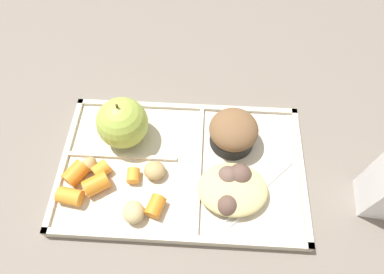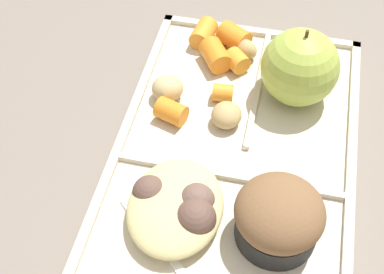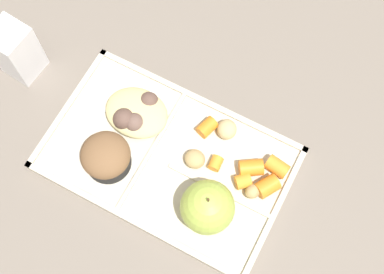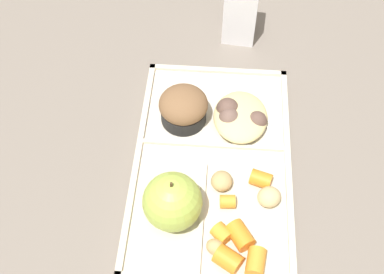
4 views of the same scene
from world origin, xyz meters
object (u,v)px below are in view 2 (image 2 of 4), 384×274
object	(u,v)px
lunch_tray	(233,159)
plastic_fork	(163,245)
bran_muffin	(279,217)
green_apple	(300,67)

from	to	relation	value
lunch_tray	plastic_fork	distance (m)	0.12
lunch_tray	bran_muffin	distance (m)	0.10
plastic_fork	lunch_tray	bearing A→B (deg)	158.69
green_apple	bran_muffin	distance (m)	0.18
lunch_tray	green_apple	bearing A→B (deg)	152.37
lunch_tray	green_apple	size ratio (longest dim) A/B	4.33
plastic_fork	green_apple	bearing A→B (deg)	155.69
lunch_tray	bran_muffin	xyz separation A→B (m)	(0.08, 0.05, 0.04)
bran_muffin	plastic_fork	world-z (taller)	bran_muffin
plastic_fork	bran_muffin	bearing A→B (deg)	109.25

